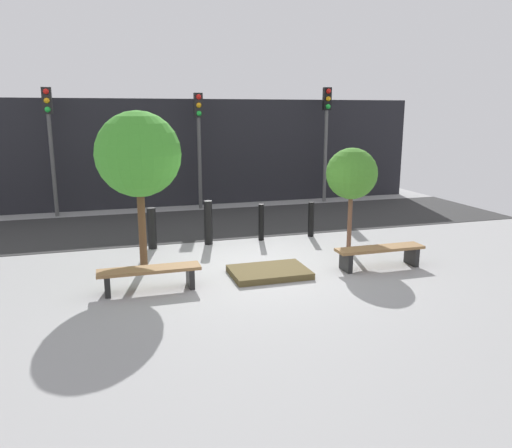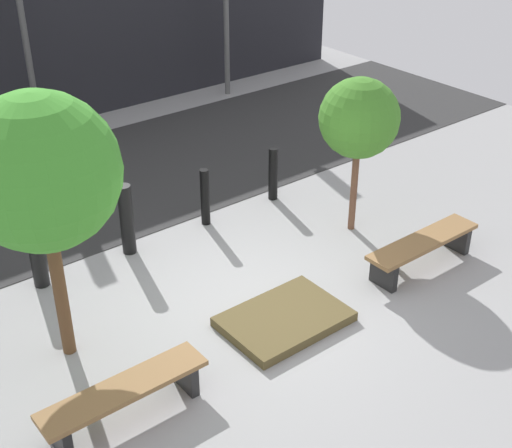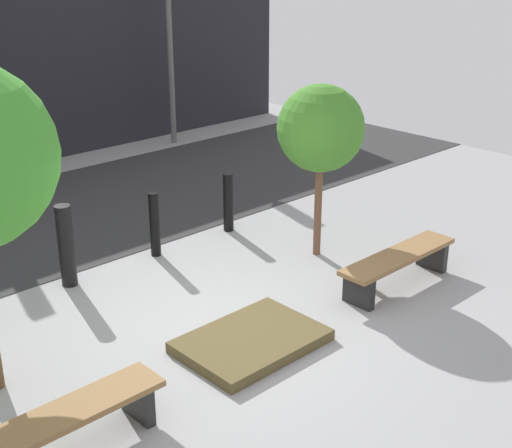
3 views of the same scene
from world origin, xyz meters
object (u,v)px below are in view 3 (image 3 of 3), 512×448
Objects in this scene: tree_behind_right_bench at (321,129)px; traffic_light_mid_east at (169,13)px; planter_bed at (252,341)px; bollard_left at (66,246)px; bench_right at (398,262)px; bollard_right at (228,202)px; bench_left at (64,424)px; bollard_center at (155,224)px.

tree_behind_right_bench is 6.63m from traffic_light_mid_east.
planter_bed is 2.83m from bollard_left.
bollard_right reaches higher than bench_right.
bench_left is at bearing -146.58° from bollard_right.
bollard_right is at bearing -118.22° from traffic_light_mid_east.
bollard_center is (3.05, 2.91, 0.15)m from bench_left.
bench_left is 1.21× the size of planter_bed.
bollard_right is (-0.32, 1.52, -1.35)m from tree_behind_right_bench.
bench_right is 3.36m from bollard_center.
bollard_left is at bearing 104.12° from planter_bed.
bench_left is 0.77× the size of tree_behind_right_bench.
bench_left is 2.39m from planter_bed.
bench_right is (4.73, -0.00, 0.01)m from bench_left.
bench_left is at bearing -136.32° from bollard_center.
tree_behind_right_bench is at bearing -78.09° from bollard_right.
bench_left is 5.15m from tree_behind_right_bench.
bollard_left reaches higher than bollard_center.
bollard_right is (2.73, 0.00, -0.09)m from bollard_left.
tree_behind_right_bench is at bearing 26.64° from planter_bed.
planter_bed is 1.41× the size of bollard_left.
tree_behind_right_bench is 2.59× the size of bollard_center.
traffic_light_mid_east is (3.87, 4.67, 2.29)m from bollard_center.
bollard_left is (-3.05, 1.52, -1.27)m from tree_behind_right_bench.
traffic_light_mid_east reaches higher than tree_behind_right_bench.
bench_left is 4.22m from bollard_center.
bollard_center is (-1.68, 1.52, -1.34)m from tree_behind_right_bench.
tree_behind_right_bench reaches higher than bench_left.
bench_right is 1.25× the size of planter_bed.
bollard_right is 5.78m from traffic_light_mid_east.
bollard_center is at bearing 180.00° from bollard_right.
planter_bed is 2.82m from bollard_center.
bollard_center is 1.02× the size of bollard_right.
bollard_left reaches higher than bollard_right.
bench_left is 4.73m from bench_right.
tree_behind_right_bench is 0.60× the size of traffic_light_mid_east.
tree_behind_right_bench reaches higher than bollard_right.
bench_right is at bearing -83.70° from bollard_right.
planter_bed is 3.42m from bollard_right.
tree_behind_right_bench is 2.64m from bollard_center.
traffic_light_mid_east is (2.51, 4.67, 2.30)m from bollard_right.
bollard_left is 2.73m from bollard_right.
bollard_right reaches higher than planter_bed.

